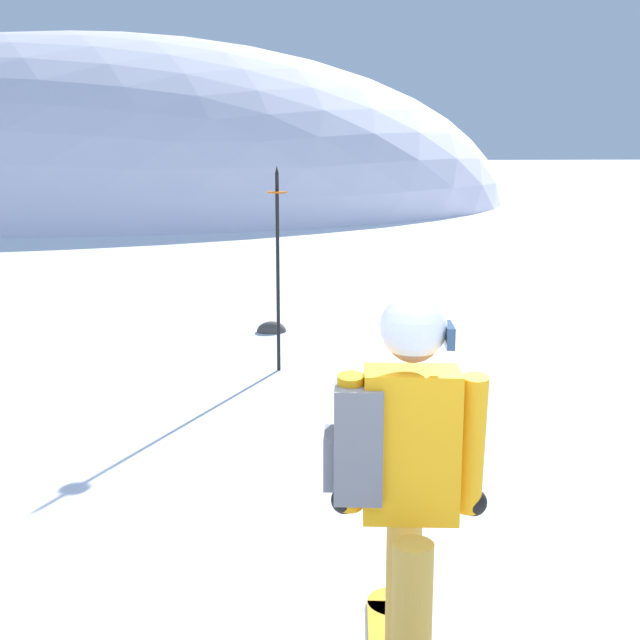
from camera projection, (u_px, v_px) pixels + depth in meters
name	position (u px, v px, depth m)	size (l,w,h in m)	color
ridge_peak_main	(108.00, 201.00, 35.68)	(33.16, 29.85, 13.36)	white
snowboarder_main	(402.00, 497.00, 3.22)	(0.65, 1.82, 1.71)	orange
piste_marker_near	(278.00, 256.00, 8.34)	(0.20, 0.20, 2.07)	black
rock_dark	(272.00, 332.00, 10.37)	(0.37, 0.31, 0.26)	#4C4742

